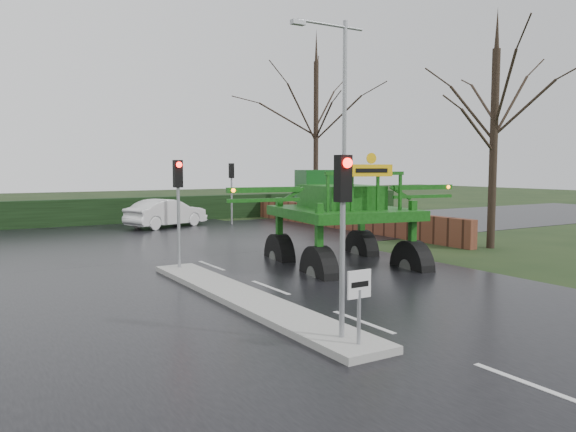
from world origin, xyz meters
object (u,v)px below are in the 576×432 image
white_sedan (167,227)px  street_light_right (339,109)px  crop_sprayer (316,203)px  traffic_signal_mid (178,190)px  keep_left_sign (359,295)px  traffic_signal_far (231,180)px  traffic_signal_near (343,207)px

white_sedan → street_light_right: bearing=-169.5°
crop_sprayer → traffic_signal_mid: bearing=152.7°
traffic_signal_mid → crop_sprayer: (3.44, -2.56, -0.38)m
street_light_right → crop_sprayer: 10.04m
street_light_right → white_sedan: size_ratio=2.14×
crop_sprayer → white_sedan: bearing=96.9°
keep_left_sign → white_sedan: bearing=79.5°
white_sedan → traffic_signal_far: bearing=-119.6°
traffic_signal_mid → traffic_signal_far: bearing=58.1°
traffic_signal_near → white_sedan: (4.08, 21.51, -2.59)m
keep_left_sign → traffic_signal_mid: (0.00, 8.99, 1.53)m
traffic_signal_far → street_light_right: bearing=101.9°
traffic_signal_far → crop_sprayer: size_ratio=0.43×
traffic_signal_near → traffic_signal_mid: size_ratio=1.00×
street_light_right → traffic_signal_near: bearing=-126.1°
keep_left_sign → traffic_signal_far: size_ratio=0.38×
traffic_signal_far → keep_left_sign: bearing=70.1°
traffic_signal_near → traffic_signal_far: 22.42m
keep_left_sign → traffic_signal_near: traffic_signal_near is taller
traffic_signal_near → street_light_right: bearing=53.9°
traffic_signal_mid → traffic_signal_near: bearing=-90.0°
street_light_right → white_sedan: (-5.41, 8.50, -5.99)m
keep_left_sign → street_light_right: bearing=54.9°
traffic_signal_near → street_light_right: street_light_right is taller
traffic_signal_far → crop_sprayer: 15.70m
traffic_signal_near → traffic_signal_far: same height
traffic_signal_mid → street_light_right: bearing=25.4°
traffic_signal_mid → white_sedan: size_ratio=0.75×
traffic_signal_mid → white_sedan: (4.08, 13.01, -2.59)m
traffic_signal_mid → white_sedan: traffic_signal_mid is taller
keep_left_sign → traffic_signal_near: size_ratio=0.38×
traffic_signal_near → crop_sprayer: 6.88m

